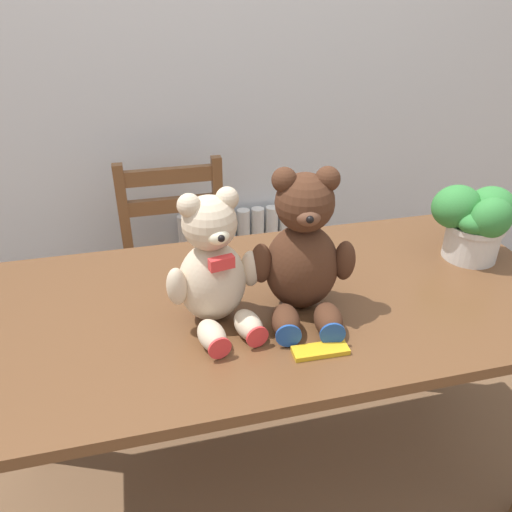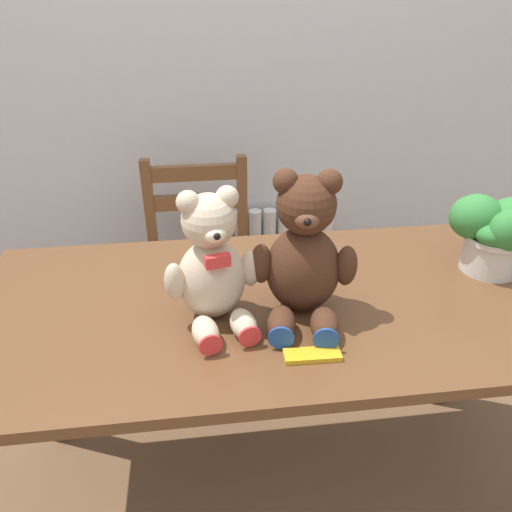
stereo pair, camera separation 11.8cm
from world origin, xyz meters
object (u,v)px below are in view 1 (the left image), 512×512
object	(u,v)px
teddy_bear_left	(213,269)
potted_plant	(475,219)
wooden_chair_behind	(180,273)
teddy_bear_right	(303,253)
chocolate_bar	(320,350)

from	to	relation	value
teddy_bear_left	potted_plant	xyz separation A→B (m)	(0.78, 0.13, -0.02)
wooden_chair_behind	teddy_bear_right	xyz separation A→B (m)	(0.25, -0.75, 0.46)
teddy_bear_left	chocolate_bar	size ratio (longest dim) A/B	2.64
teddy_bear_right	chocolate_bar	bearing A→B (deg)	96.33
teddy_bear_left	potted_plant	world-z (taller)	teddy_bear_left
wooden_chair_behind	chocolate_bar	distance (m)	1.00
potted_plant	chocolate_bar	bearing A→B (deg)	-152.02
teddy_bear_right	potted_plant	bearing A→B (deg)	-157.12
chocolate_bar	teddy_bear_right	bearing A→B (deg)	86.13
wooden_chair_behind	teddy_bear_right	world-z (taller)	teddy_bear_right
potted_plant	chocolate_bar	world-z (taller)	potted_plant
potted_plant	chocolate_bar	size ratio (longest dim) A/B	1.88
wooden_chair_behind	potted_plant	xyz separation A→B (m)	(0.81, -0.62, 0.43)
teddy_bear_left	chocolate_bar	xyz separation A→B (m)	(0.21, -0.18, -0.14)
teddy_bear_left	chocolate_bar	world-z (taller)	teddy_bear_left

